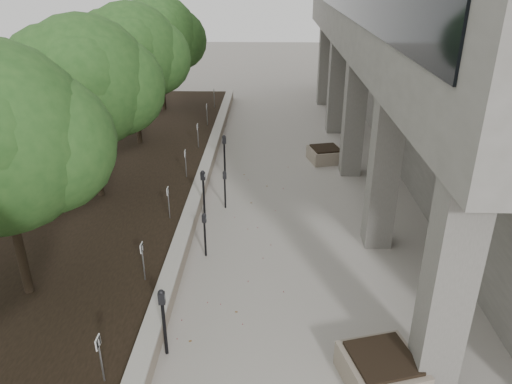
# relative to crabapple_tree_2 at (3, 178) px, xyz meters

# --- Properties ---
(retaining_wall) EXTENTS (0.39, 26.00, 0.50)m
(retaining_wall) POSITION_rel_crabapple_tree_2_xyz_m (2.97, 6.00, -2.87)
(retaining_wall) COLOR gray
(retaining_wall) RESTS_ON ground
(planting_bed) EXTENTS (7.00, 26.00, 0.40)m
(planting_bed) POSITION_rel_crabapple_tree_2_xyz_m (-0.70, 6.00, -2.92)
(planting_bed) COLOR black
(planting_bed) RESTS_ON ground
(crabapple_tree_2) EXTENTS (4.60, 4.00, 5.44)m
(crabapple_tree_2) POSITION_rel_crabapple_tree_2_xyz_m (0.00, 0.00, 0.00)
(crabapple_tree_2) COLOR #244E1D
(crabapple_tree_2) RESTS_ON planting_bed
(crabapple_tree_3) EXTENTS (4.60, 4.00, 5.44)m
(crabapple_tree_3) POSITION_rel_crabapple_tree_2_xyz_m (0.00, 5.00, 0.00)
(crabapple_tree_3) COLOR #244E1D
(crabapple_tree_3) RESTS_ON planting_bed
(crabapple_tree_4) EXTENTS (4.60, 4.00, 5.44)m
(crabapple_tree_4) POSITION_rel_crabapple_tree_2_xyz_m (0.00, 10.00, 0.00)
(crabapple_tree_4) COLOR #244E1D
(crabapple_tree_4) RESTS_ON planting_bed
(crabapple_tree_5) EXTENTS (4.60, 4.00, 5.44)m
(crabapple_tree_5) POSITION_rel_crabapple_tree_2_xyz_m (0.00, 15.00, 0.00)
(crabapple_tree_5) COLOR #244E1D
(crabapple_tree_5) RESTS_ON planting_bed
(parking_sign_2) EXTENTS (0.04, 0.22, 0.96)m
(parking_sign_2) POSITION_rel_crabapple_tree_2_xyz_m (2.45, -2.50, -2.24)
(parking_sign_2) COLOR black
(parking_sign_2) RESTS_ON planting_bed
(parking_sign_3) EXTENTS (0.04, 0.22, 0.96)m
(parking_sign_3) POSITION_rel_crabapple_tree_2_xyz_m (2.45, 0.50, -2.24)
(parking_sign_3) COLOR black
(parking_sign_3) RESTS_ON planting_bed
(parking_sign_4) EXTENTS (0.04, 0.22, 0.96)m
(parking_sign_4) POSITION_rel_crabapple_tree_2_xyz_m (2.45, 3.50, -2.24)
(parking_sign_4) COLOR black
(parking_sign_4) RESTS_ON planting_bed
(parking_sign_5) EXTENTS (0.04, 0.22, 0.96)m
(parking_sign_5) POSITION_rel_crabapple_tree_2_xyz_m (2.45, 6.50, -2.24)
(parking_sign_5) COLOR black
(parking_sign_5) RESTS_ON planting_bed
(parking_sign_6) EXTENTS (0.04, 0.22, 0.96)m
(parking_sign_6) POSITION_rel_crabapple_tree_2_xyz_m (2.45, 9.50, -2.24)
(parking_sign_6) COLOR black
(parking_sign_6) RESTS_ON planting_bed
(parking_sign_7) EXTENTS (0.04, 0.22, 0.96)m
(parking_sign_7) POSITION_rel_crabapple_tree_2_xyz_m (2.45, 12.50, -2.24)
(parking_sign_7) COLOR black
(parking_sign_7) RESTS_ON planting_bed
(parking_sign_8) EXTENTS (0.04, 0.22, 0.96)m
(parking_sign_8) POSITION_rel_crabapple_tree_2_xyz_m (2.45, 15.50, -2.24)
(parking_sign_8) COLOR black
(parking_sign_8) RESTS_ON planting_bed
(parking_meter_1) EXTENTS (0.16, 0.12, 1.51)m
(parking_meter_1) POSITION_rel_crabapple_tree_2_xyz_m (3.29, -1.39, -2.36)
(parking_meter_1) COLOR black
(parking_meter_1) RESTS_ON ground
(parking_meter_2) EXTENTS (0.13, 0.10, 1.25)m
(parking_meter_2) POSITION_rel_crabapple_tree_2_xyz_m (3.62, 2.19, -2.50)
(parking_meter_2) COLOR black
(parking_meter_2) RESTS_ON ground
(parking_meter_3) EXTENTS (0.17, 0.15, 1.48)m
(parking_meter_3) POSITION_rel_crabapple_tree_2_xyz_m (3.30, 4.47, -2.38)
(parking_meter_3) COLOR black
(parking_meter_3) RESTS_ON ground
(parking_meter_4) EXTENTS (0.15, 0.13, 1.25)m
(parking_meter_4) POSITION_rel_crabapple_tree_2_xyz_m (3.89, 5.00, -2.49)
(parking_meter_4) COLOR black
(parking_meter_4) RESTS_ON ground
(parking_meter_5) EXTENTS (0.18, 0.15, 1.52)m
(parking_meter_5) POSITION_rel_crabapple_tree_2_xyz_m (3.65, 7.64, -2.36)
(parking_meter_5) COLOR black
(parking_meter_5) RESTS_ON ground
(planter_front) EXTENTS (1.59, 1.59, 0.60)m
(planter_front) POSITION_rel_crabapple_tree_2_xyz_m (7.32, -2.00, -2.82)
(planter_front) COLOR gray
(planter_front) RESTS_ON ground
(planter_back) EXTENTS (1.43, 1.43, 0.55)m
(planter_back) POSITION_rel_crabapple_tree_2_xyz_m (7.43, 9.19, -2.84)
(planter_back) COLOR gray
(planter_back) RESTS_ON ground
(berry_scatter) EXTENTS (3.30, 14.10, 0.02)m
(berry_scatter) POSITION_rel_crabapple_tree_2_xyz_m (4.70, 2.00, -3.11)
(berry_scatter) COLOR maroon
(berry_scatter) RESTS_ON ground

